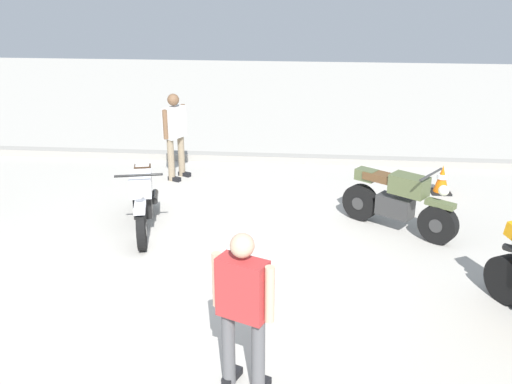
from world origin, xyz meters
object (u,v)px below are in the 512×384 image
at_px(motorcycle_silver_cruiser, 143,198).
at_px(person_in_red_shirt, 243,304).
at_px(motorcycle_olive_vintage, 398,201).
at_px(person_in_white_shirt, 175,131).
at_px(traffic_cone, 442,179).

height_order(motorcycle_silver_cruiser, person_in_red_shirt, person_in_red_shirt).
bearing_deg(person_in_red_shirt, motorcycle_olive_vintage, -3.45).
relative_size(person_in_white_shirt, person_in_red_shirt, 1.01).
xyz_separation_m(person_in_white_shirt, traffic_cone, (5.08, -0.37, -0.71)).
distance_m(motorcycle_silver_cruiser, traffic_cone, 5.47).
height_order(motorcycle_olive_vintage, person_in_red_shirt, person_in_red_shirt).
bearing_deg(motorcycle_silver_cruiser, person_in_white_shirt, 167.07).
bearing_deg(motorcycle_olive_vintage, person_in_red_shirt, -80.92).
relative_size(person_in_red_shirt, traffic_cone, 3.16).
bearing_deg(motorcycle_olive_vintage, traffic_cone, 94.88).
distance_m(person_in_white_shirt, traffic_cone, 5.14).
relative_size(motorcycle_silver_cruiser, motorcycle_olive_vintage, 1.23).
relative_size(motorcycle_silver_cruiser, traffic_cone, 3.89).
distance_m(motorcycle_olive_vintage, person_in_red_shirt, 4.43).
distance_m(person_in_white_shirt, person_in_red_shirt, 6.39).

